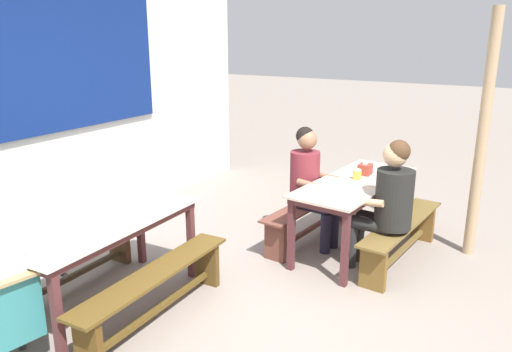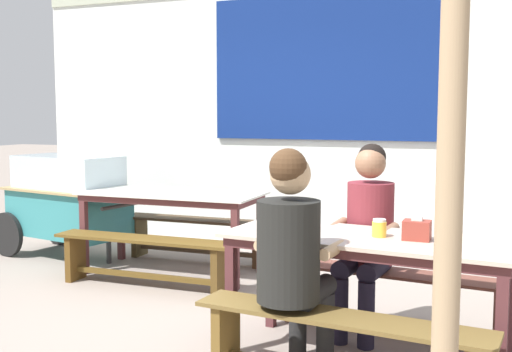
% 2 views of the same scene
% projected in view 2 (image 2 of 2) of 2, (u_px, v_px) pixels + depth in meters
% --- Properties ---
extents(ground_plane, '(40.00, 40.00, 0.00)m').
position_uv_depth(ground_plane, '(193.00, 318.00, 4.62)').
color(ground_plane, gray).
extents(backdrop_wall, '(6.83, 0.23, 3.08)m').
position_uv_depth(backdrop_wall, '(306.00, 104.00, 6.96)').
color(backdrop_wall, silver).
rests_on(backdrop_wall, ground_plane).
extents(dining_table_far, '(1.72, 0.80, 0.78)m').
position_uv_depth(dining_table_far, '(172.00, 200.00, 5.87)').
color(dining_table_far, silver).
rests_on(dining_table_far, ground_plane).
extents(dining_table_near, '(1.80, 0.85, 0.78)m').
position_uv_depth(dining_table_near, '(368.00, 249.00, 3.77)').
color(dining_table_near, beige).
rests_on(dining_table_near, ground_plane).
extents(bench_far_back, '(1.61, 0.33, 0.44)m').
position_uv_depth(bench_far_back, '(197.00, 232.00, 6.40)').
color(bench_far_back, '#463624').
rests_on(bench_far_back, ground_plane).
extents(bench_far_front, '(1.68, 0.33, 0.44)m').
position_uv_depth(bench_far_front, '(144.00, 254.00, 5.41)').
color(bench_far_front, brown).
rests_on(bench_far_front, ground_plane).
extents(bench_near_back, '(1.68, 0.42, 0.44)m').
position_uv_depth(bench_near_back, '(390.00, 293.00, 4.27)').
color(bench_near_back, brown).
rests_on(bench_near_back, ground_plane).
extents(bench_near_front, '(1.65, 0.43, 0.44)m').
position_uv_depth(bench_near_front, '(338.00, 342.00, 3.34)').
color(bench_near_front, brown).
rests_on(bench_near_front, ground_plane).
extents(food_cart, '(1.74, 0.97, 1.07)m').
position_uv_depth(food_cart, '(68.00, 198.00, 6.56)').
color(food_cart, teal).
rests_on(food_cart, ground_plane).
extents(person_near_front, '(0.48, 0.60, 1.33)m').
position_uv_depth(person_near_front, '(293.00, 249.00, 3.48)').
color(person_near_front, '#272728').
rests_on(person_near_front, ground_plane).
extents(person_right_near_table, '(0.46, 0.55, 1.31)m').
position_uv_depth(person_right_near_table, '(367.00, 227.00, 4.24)').
color(person_right_near_table, '#201C2E').
rests_on(person_right_near_table, ground_plane).
extents(tissue_box, '(0.16, 0.13, 0.14)m').
position_uv_depth(tissue_box, '(417.00, 230.00, 3.65)').
color(tissue_box, '#95382D').
rests_on(tissue_box, dining_table_near).
extents(condiment_jar, '(0.09, 0.09, 0.11)m').
position_uv_depth(condiment_jar, '(379.00, 228.00, 3.74)').
color(condiment_jar, yellow).
rests_on(condiment_jar, dining_table_near).
extents(wooden_support_post, '(0.11, 0.11, 2.51)m').
position_uv_depth(wooden_support_post, '(450.00, 179.00, 2.49)').
color(wooden_support_post, tan).
rests_on(wooden_support_post, ground_plane).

